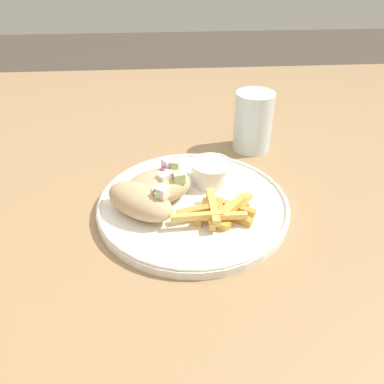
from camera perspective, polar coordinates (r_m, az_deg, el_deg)
The scene contains 7 objects.
table at distance 0.67m, azimuth -3.33°, elevation -6.36°, with size 1.54×1.54×0.77m.
plate at distance 0.63m, azimuth 0.00°, elevation -1.83°, with size 0.32×0.32×0.02m.
pita_sandwich_near at distance 0.59m, azimuth -8.04°, elevation -1.34°, with size 0.13×0.13×0.06m.
pita_sandwich_far at distance 0.62m, azimuth -5.21°, elevation 1.01°, with size 0.13×0.11×0.06m.
fries_pile at distance 0.59m, azimuth 4.07°, elevation -2.91°, with size 0.14×0.10×0.03m.
sauce_ramekin at distance 0.66m, azimuth 2.81°, elevation 3.23°, with size 0.07×0.07×0.04m.
water_glass at distance 0.80m, azimuth 9.13°, elevation 10.18°, with size 0.08×0.08×0.12m.
Camera 1 is at (0.00, -0.51, 1.16)m, focal length 35.00 mm.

